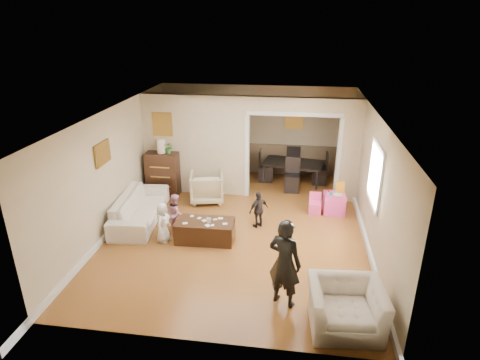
# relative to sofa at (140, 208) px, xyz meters

# --- Properties ---
(floor) EXTENTS (7.00, 7.00, 0.00)m
(floor) POSITION_rel_sofa_xyz_m (2.28, 0.01, -0.32)
(floor) COLOR #A8632B
(floor) RESTS_ON ground
(partition_left) EXTENTS (2.75, 0.18, 2.60)m
(partition_left) POSITION_rel_sofa_xyz_m (0.91, 1.81, 0.98)
(partition_left) COLOR #C6B491
(partition_left) RESTS_ON ground
(partition_right) EXTENTS (0.55, 0.18, 2.60)m
(partition_right) POSITION_rel_sofa_xyz_m (4.76, 1.81, 0.98)
(partition_right) COLOR #C6B491
(partition_right) RESTS_ON ground
(partition_header) EXTENTS (2.22, 0.18, 0.35)m
(partition_header) POSITION_rel_sofa_xyz_m (3.38, 1.81, 2.10)
(partition_header) COLOR #C6B491
(partition_header) RESTS_ON partition_right
(window_pane) EXTENTS (0.03, 0.95, 1.10)m
(window_pane) POSITION_rel_sofa_xyz_m (5.01, -0.39, 1.23)
(window_pane) COLOR white
(window_pane) RESTS_ON ground
(framed_art_partition) EXTENTS (0.45, 0.03, 0.55)m
(framed_art_partition) POSITION_rel_sofa_xyz_m (0.08, 1.71, 1.53)
(framed_art_partition) COLOR brown
(framed_art_partition) RESTS_ON partition_left
(framed_art_sofa_wall) EXTENTS (0.03, 0.55, 0.40)m
(framed_art_sofa_wall) POSITION_rel_sofa_xyz_m (-0.43, -0.59, 1.48)
(framed_art_sofa_wall) COLOR brown
(framed_art_alcove) EXTENTS (0.45, 0.03, 0.55)m
(framed_art_alcove) POSITION_rel_sofa_xyz_m (3.38, 3.45, 1.38)
(framed_art_alcove) COLOR brown
(sofa) EXTENTS (1.05, 2.27, 0.64)m
(sofa) POSITION_rel_sofa_xyz_m (0.00, 0.00, 0.00)
(sofa) COLOR silver
(sofa) RESTS_ON ground
(armchair_back) EXTENTS (0.96, 0.98, 0.76)m
(armchair_back) POSITION_rel_sofa_xyz_m (1.29, 1.27, 0.06)
(armchair_back) COLOR #C6BA8A
(armchair_back) RESTS_ON ground
(armchair_front) EXTENTS (1.16, 1.03, 0.71)m
(armchair_front) POSITION_rel_sofa_xyz_m (4.31, -2.88, 0.03)
(armchair_front) COLOR silver
(armchair_front) RESTS_ON ground
(dresser) EXTENTS (0.83, 0.47, 1.15)m
(dresser) POSITION_rel_sofa_xyz_m (0.06, 1.55, 0.25)
(dresser) COLOR #351B10
(dresser) RESTS_ON ground
(table_lamp) EXTENTS (0.22, 0.22, 0.36)m
(table_lamp) POSITION_rel_sofa_xyz_m (0.06, 1.55, 1.00)
(table_lamp) COLOR beige
(table_lamp) RESTS_ON dresser
(potted_plant) EXTENTS (0.28, 0.24, 0.31)m
(potted_plant) POSITION_rel_sofa_xyz_m (0.26, 1.55, 0.98)
(potted_plant) COLOR #407A36
(potted_plant) RESTS_ON dresser
(coffee_table) EXTENTS (1.22, 0.64, 0.45)m
(coffee_table) POSITION_rel_sofa_xyz_m (1.67, -0.67, -0.10)
(coffee_table) COLOR #392312
(coffee_table) RESTS_ON ground
(coffee_cup) EXTENTS (0.11, 0.11, 0.10)m
(coffee_cup) POSITION_rel_sofa_xyz_m (1.77, -0.72, 0.18)
(coffee_cup) COLOR silver
(coffee_cup) RESTS_ON coffee_table
(play_table) EXTENTS (0.51, 0.51, 0.48)m
(play_table) POSITION_rel_sofa_xyz_m (4.43, 1.04, -0.08)
(play_table) COLOR #FB42A7
(play_table) RESTS_ON ground
(cereal_box) EXTENTS (0.20, 0.07, 0.30)m
(cereal_box) POSITION_rel_sofa_xyz_m (4.55, 1.14, 0.31)
(cereal_box) COLOR yellow
(cereal_box) RESTS_ON play_table
(cyan_cup) EXTENTS (0.08, 0.08, 0.08)m
(cyan_cup) POSITION_rel_sofa_xyz_m (4.33, 0.99, 0.20)
(cyan_cup) COLOR #28BBC9
(cyan_cup) RESTS_ON play_table
(toy_block) EXTENTS (0.10, 0.09, 0.05)m
(toy_block) POSITION_rel_sofa_xyz_m (4.31, 1.16, 0.18)
(toy_block) COLOR red
(toy_block) RESTS_ON play_table
(play_bowl) EXTENTS (0.21, 0.21, 0.05)m
(play_bowl) POSITION_rel_sofa_xyz_m (4.48, 0.92, 0.18)
(play_bowl) COLOR silver
(play_bowl) RESTS_ON play_table
(dining_table) EXTENTS (1.79, 1.20, 0.58)m
(dining_table) POSITION_rel_sofa_xyz_m (3.41, 2.86, -0.03)
(dining_table) COLOR black
(dining_table) RESTS_ON ground
(adult_person) EXTENTS (0.66, 0.56, 1.53)m
(adult_person) POSITION_rel_sofa_xyz_m (3.37, -2.45, 0.44)
(adult_person) COLOR black
(adult_person) RESTS_ON ground
(child_kneel_a) EXTENTS (0.33, 0.46, 0.87)m
(child_kneel_a) POSITION_rel_sofa_xyz_m (0.82, -0.82, 0.11)
(child_kneel_a) COLOR white
(child_kneel_a) RESTS_ON ground
(child_kneel_b) EXTENTS (0.47, 0.52, 0.88)m
(child_kneel_b) POSITION_rel_sofa_xyz_m (0.97, -0.37, 0.12)
(child_kneel_b) COLOR #C67C88
(child_kneel_b) RESTS_ON ground
(child_toddler) EXTENTS (0.51, 0.49, 0.85)m
(child_toddler) POSITION_rel_sofa_xyz_m (2.72, 0.08, 0.10)
(child_toddler) COLOR black
(child_toddler) RESTS_ON ground
(craft_papers) EXTENTS (0.93, 0.48, 0.00)m
(craft_papers) POSITION_rel_sofa_xyz_m (1.71, -0.67, 0.13)
(craft_papers) COLOR white
(craft_papers) RESTS_ON coffee_table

